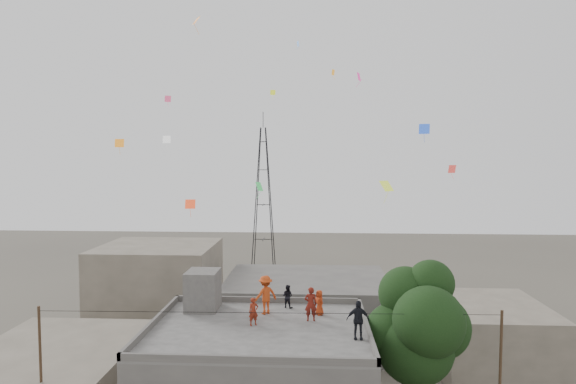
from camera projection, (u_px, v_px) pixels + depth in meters
The scene contains 14 objects.
parapet at pixel (259, 324), 22.04m from camera, with size 10.00×8.00×0.30m.
stair_head_box at pixel (203, 290), 24.74m from camera, with size 1.60×1.80×2.00m, color #4D4B48.
neighbor_north at pixel (307, 311), 36.12m from camera, with size 12.00×9.00×5.00m, color #4D4B48.
neighbor_northwest at pixel (158, 288), 38.69m from camera, with size 9.00×8.00×7.00m, color #625A4D.
neighbor_east at pixel (489, 337), 31.51m from camera, with size 7.00×8.00×4.40m, color #625A4D.
tree at pixel (419, 326), 22.25m from camera, with size 4.90×4.60×9.10m.
transmission_tower at pixel (263, 197), 61.93m from camera, with size 2.97×2.97×20.01m.
person_red_adult at pixel (311, 304), 22.92m from camera, with size 0.60×0.39×1.64m, color #62170F.
person_orange_child at pixel (319, 302), 23.86m from camera, with size 0.61×0.39×1.24m, color #AC3413.
person_dark_child at pixel (287, 296), 25.02m from camera, with size 0.58×0.46×1.20m, color black.
person_dark_adult at pixel (358, 320), 20.59m from camera, with size 0.98×0.41×1.68m, color black.
person_orange_adult at pixel (265, 295), 23.99m from camera, with size 1.24×0.72×1.93m, color #B73D14.
person_red_child at pixel (254, 312), 22.33m from camera, with size 0.47×0.31×1.29m, color maroon.
kites at pixel (282, 129), 27.49m from camera, with size 19.81×16.72×11.99m.
Camera 1 is at (2.49, -21.50, 13.74)m, focal length 30.00 mm.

